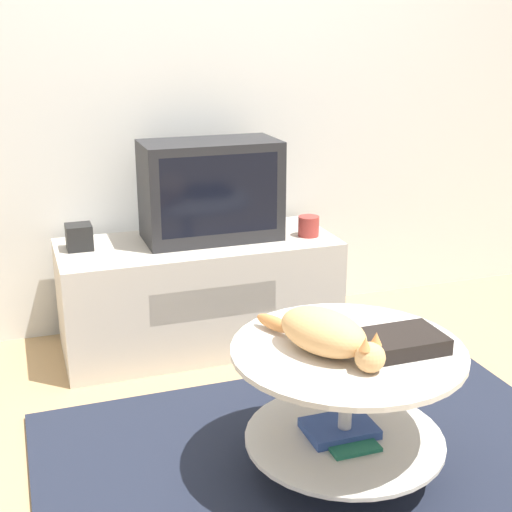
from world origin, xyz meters
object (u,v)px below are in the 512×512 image
tv (211,190)px  speaker (79,237)px  cat (326,333)px  dvd_box (401,342)px

tv → speaker: (-0.59, 0.02, -0.17)m
tv → cat: tv is taller
tv → cat: (0.02, -1.23, -0.19)m
speaker → tv: bearing=-2.3°
dvd_box → cat: cat is taller
tv → cat: size_ratio=1.27×
speaker → dvd_box: size_ratio=0.43×
dvd_box → cat: (-0.24, 0.05, 0.04)m
tv → cat: bearing=-89.2°
speaker → cat: bearing=-64.0°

